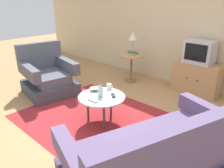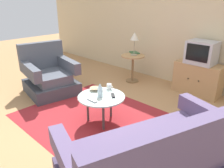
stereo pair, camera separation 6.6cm
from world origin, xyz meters
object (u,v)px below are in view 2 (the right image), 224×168
coffee_table (101,99)px  bowl (95,89)px  mug (109,87)px  television (202,52)px  table_lamp (135,37)px  couch (155,159)px  tv_remote_silver (92,100)px  side_table (133,63)px  tv_remote_dark (113,95)px  book (134,53)px  armchair (49,77)px  vase (100,90)px  tv_stand (198,79)px

coffee_table → bowl: size_ratio=4.21×
coffee_table → mug: size_ratio=5.66×
television → table_lamp: (-1.34, -0.33, 0.16)m
couch → bowl: 1.58m
table_lamp → tv_remote_silver: table_lamp is taller
side_table → tv_remote_dark: side_table is taller
couch → table_lamp: 3.04m
television → tv_remote_silver: television is taller
couch → mug: couch is taller
side_table → book: (-0.09, 0.17, 0.18)m
armchair → bowl: (1.38, -0.01, 0.14)m
couch → tv_remote_silver: couch is taller
side_table → bowl: 1.71m
vase → tv_remote_dark: size_ratio=1.53×
armchair → television: television is taller
tv_remote_dark → book: bearing=-21.2°
couch → tv_remote_dark: (-1.12, 0.57, 0.16)m
coffee_table → table_lamp: (-0.76, 1.72, 0.60)m
table_lamp → bowl: (0.53, -1.64, -0.54)m
table_lamp → mug: table_lamp is taller
tv_stand → tv_remote_dark: 2.00m
tv_remote_silver → book: (-0.89, 2.07, 0.18)m
mug → book: book is taller
bowl → mug: bearing=55.8°
armchair → tv_remote_silver: size_ratio=6.46×
side_table → television: bearing=14.7°
side_table → bowl: (0.54, -1.62, 0.02)m
coffee_table → book: (-0.86, 1.87, 0.23)m
coffee_table → tv_remote_dark: (0.13, 0.12, 0.05)m
coffee_table → armchair: bearing=176.6°
couch → vase: 1.34m
couch → table_lamp: (-2.01, 2.17, 0.71)m
tv_stand → bowl: (-0.81, -1.99, 0.15)m
vase → mug: bearing=108.4°
armchair → tv_remote_silver: (1.63, -0.30, 0.13)m
couch → vase: (-1.25, 0.42, 0.25)m
mug → table_lamp: bearing=114.5°
side_table → tv_remote_dark: (0.89, -1.58, 0.01)m
couch → side_table: (-2.01, 2.15, 0.15)m
armchair → book: bearing=167.8°
mug → bowl: (-0.13, -0.19, -0.02)m
armchair → tv_stand: size_ratio=1.24×
table_lamp → mug: (0.66, -1.45, -0.52)m
table_lamp → book: 0.42m
coffee_table → television: size_ratio=1.37×
armchair → vase: armchair is taller
television → book: (-1.44, -0.18, -0.21)m
vase → tv_remote_dark: vase is taller
tv_remote_dark → tv_remote_silver: same height
tv_remote_dark → tv_remote_silver: size_ratio=0.82×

